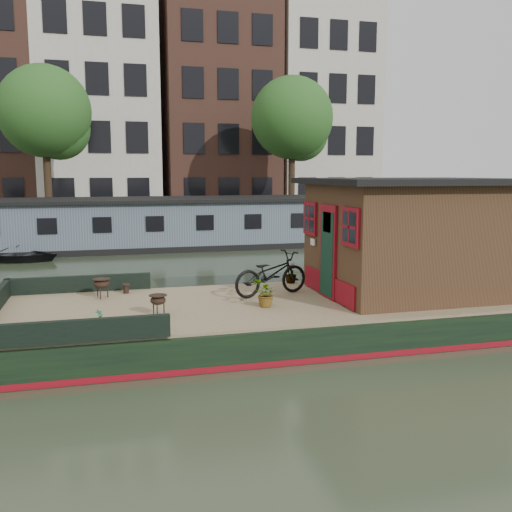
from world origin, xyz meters
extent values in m
plane|color=#27301F|center=(0.00, 0.00, 0.00)|extent=(120.00, 120.00, 0.00)
cube|color=black|center=(0.00, 0.00, 0.30)|extent=(12.00, 4.00, 0.60)
cube|color=maroon|center=(0.00, 0.00, 0.06)|extent=(12.02, 4.02, 0.10)
cube|color=#92865A|center=(0.00, 0.00, 0.62)|extent=(11.80, 3.80, 0.05)
cube|color=black|center=(-4.50, 1.92, 0.82)|extent=(3.00, 0.12, 0.35)
cube|color=black|center=(-4.50, -1.92, 0.82)|extent=(3.00, 0.12, 0.35)
cube|color=black|center=(2.20, 0.00, 1.80)|extent=(3.50, 3.00, 2.30)
cube|color=black|center=(2.20, 0.00, 3.01)|extent=(4.00, 3.50, 0.12)
cube|color=maroon|center=(0.42, 0.00, 1.60)|extent=(0.06, 0.80, 1.90)
cube|color=black|center=(0.40, 0.00, 1.55)|extent=(0.04, 0.64, 1.70)
cube|color=maroon|center=(0.42, -1.05, 2.20)|extent=(0.06, 0.72, 0.72)
cube|color=maroon|center=(0.42, 1.05, 2.20)|extent=(0.06, 0.72, 0.72)
imported|color=black|center=(-0.62, 0.54, 1.10)|extent=(1.83, 1.08, 0.91)
imported|color=#B44D34|center=(-1.03, -0.45, 0.91)|extent=(0.61, 0.60, 0.51)
imported|color=#973E29|center=(0.20, 1.70, 0.88)|extent=(0.27, 0.27, 0.47)
imported|color=brown|center=(-4.08, -0.98, 0.79)|extent=(0.17, 0.17, 0.27)
cylinder|color=black|center=(-3.54, 1.51, 0.75)|extent=(0.18, 0.18, 0.20)
imported|color=black|center=(-7.19, 11.48, 0.35)|extent=(3.96, 3.36, 0.69)
cube|color=slate|center=(0.00, 14.00, 1.00)|extent=(20.00, 4.00, 2.00)
cube|color=black|center=(0.00, 14.00, 2.05)|extent=(20.40, 4.40, 0.12)
cube|color=black|center=(0.00, 14.00, 0.12)|extent=(20.00, 4.05, 0.24)
cube|color=#47443F|center=(0.00, 20.50, 0.45)|extent=(60.00, 6.00, 0.90)
cube|color=#B7B2A3|center=(-4.00, 27.50, 8.25)|extent=(7.00, 8.00, 16.50)
cube|color=brown|center=(3.50, 27.50, 7.75)|extent=(7.00, 8.00, 15.50)
cube|color=#B7B2A3|center=(10.50, 27.50, 8.00)|extent=(6.50, 8.00, 16.00)
cylinder|color=#332316|center=(-6.50, 19.00, 2.90)|extent=(0.36, 0.36, 4.00)
sphere|color=#1A4E1A|center=(-6.50, 19.00, 6.10)|extent=(4.40, 4.40, 4.40)
sphere|color=#1A4E1A|center=(-5.90, 19.30, 5.30)|extent=(3.00, 3.00, 3.00)
cylinder|color=#332316|center=(6.00, 19.00, 2.90)|extent=(0.36, 0.36, 4.00)
sphere|color=#1A4E1A|center=(6.00, 19.00, 6.10)|extent=(4.40, 4.40, 4.40)
sphere|color=#1A4E1A|center=(6.60, 19.30, 5.30)|extent=(3.00, 3.00, 3.00)
camera|label=1|loc=(-3.94, -10.63, 3.18)|focal=40.00mm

